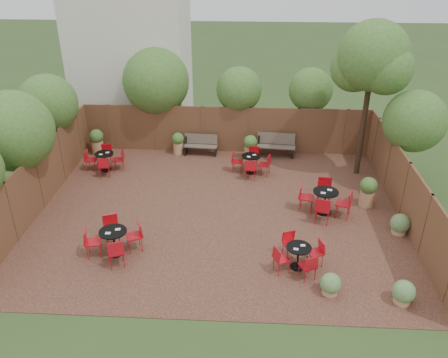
{
  "coord_description": "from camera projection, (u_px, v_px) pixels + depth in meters",
  "views": [
    {
      "loc": [
        0.94,
        -13.27,
        8.21
      ],
      "look_at": [
        0.16,
        0.5,
        1.0
      ],
      "focal_mm": 37.15,
      "sensor_mm": 36.0,
      "label": 1
    }
  ],
  "objects": [
    {
      "name": "fence_left",
      "position": [
        39.0,
        181.0,
        15.43
      ],
      "size": [
        0.08,
        10.0,
        2.0
      ],
      "primitive_type": "cube",
      "color": "#50301D",
      "rests_on": "ground"
    },
    {
      "name": "overhang_foliage",
      "position": [
        151.0,
        106.0,
        16.99
      ],
      "size": [
        15.46,
        10.6,
        2.79
      ],
      "color": "#3A6420",
      "rests_on": "ground"
    },
    {
      "name": "neighbour_building",
      "position": [
        131.0,
        42.0,
        21.04
      ],
      "size": [
        5.0,
        4.0,
        8.0
      ],
      "primitive_type": "cube",
      "color": "silver",
      "rests_on": "ground"
    },
    {
      "name": "planters",
      "position": [
        217.0,
        154.0,
        18.35
      ],
      "size": [
        11.06,
        4.48,
        1.08
      ],
      "color": "tan",
      "rests_on": "courtyard_paving"
    },
    {
      "name": "fence_right",
      "position": [
        405.0,
        191.0,
        14.83
      ],
      "size": [
        0.08,
        10.0,
        2.0
      ],
      "primitive_type": "cube",
      "color": "#50301D",
      "rests_on": "ground"
    },
    {
      "name": "courtyard_tree",
      "position": [
        372.0,
        61.0,
        16.13
      ],
      "size": [
        2.68,
        2.58,
        5.79
      ],
      "rotation": [
        0.0,
        0.0,
        0.07
      ],
      "color": "black",
      "rests_on": "courtyard_paving"
    },
    {
      "name": "park_bench_left",
      "position": [
        201.0,
        144.0,
        19.52
      ],
      "size": [
        1.42,
        0.56,
        0.86
      ],
      "rotation": [
        0.0,
        0.0,
        -0.08
      ],
      "color": "brown",
      "rests_on": "courtyard_paving"
    },
    {
      "name": "fence_back",
      "position": [
        226.0,
        130.0,
        19.55
      ],
      "size": [
        12.0,
        0.08,
        2.0
      ],
      "primitive_type": "cube",
      "color": "#50301D",
      "rests_on": "ground"
    },
    {
      "name": "park_bench_right",
      "position": [
        276.0,
        145.0,
        19.34
      ],
      "size": [
        1.61,
        0.64,
        0.97
      ],
      "rotation": [
        0.0,
        0.0,
        -0.08
      ],
      "color": "brown",
      "rests_on": "courtyard_paving"
    },
    {
      "name": "bistro_tables",
      "position": [
        219.0,
        199.0,
        15.45
      ],
      "size": [
        9.81,
        7.3,
        0.95
      ],
      "color": "black",
      "rests_on": "courtyard_paving"
    },
    {
      "name": "courtyard_paving",
      "position": [
        218.0,
        212.0,
        15.59
      ],
      "size": [
        12.0,
        10.0,
        0.02
      ],
      "primitive_type": "cube",
      "color": "#351B15",
      "rests_on": "ground"
    },
    {
      "name": "ground",
      "position": [
        218.0,
        212.0,
        15.59
      ],
      "size": [
        80.0,
        80.0,
        0.0
      ],
      "primitive_type": "plane",
      "color": "#354F23",
      "rests_on": "ground"
    },
    {
      "name": "low_shrubs",
      "position": [
        383.0,
        261.0,
        12.71
      ],
      "size": [
        3.13,
        3.73,
        0.66
      ],
      "color": "tan",
      "rests_on": "courtyard_paving"
    }
  ]
}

